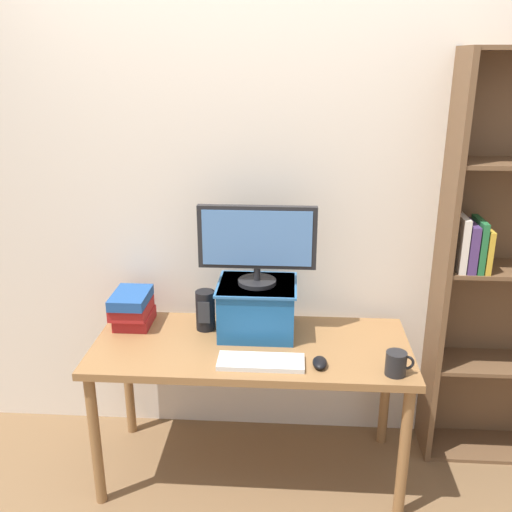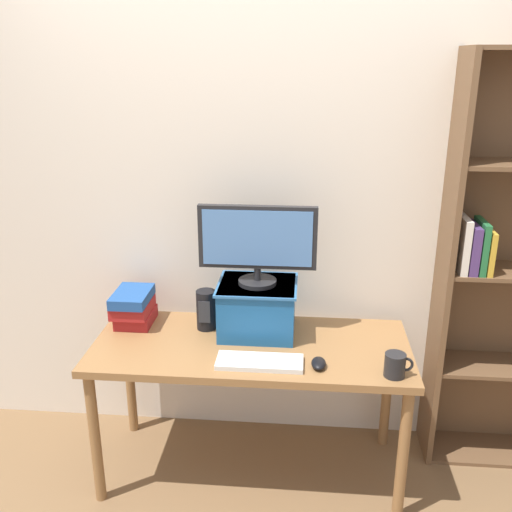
{
  "view_description": "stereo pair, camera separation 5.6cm",
  "coord_description": "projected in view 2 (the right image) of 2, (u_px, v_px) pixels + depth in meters",
  "views": [
    {
      "loc": [
        0.18,
        -2.38,
        1.99
      ],
      "look_at": [
        0.02,
        0.05,
        1.14
      ],
      "focal_mm": 40.0,
      "sensor_mm": 36.0,
      "label": 1
    },
    {
      "loc": [
        0.23,
        -2.38,
        1.99
      ],
      "look_at": [
        0.02,
        0.05,
        1.14
      ],
      "focal_mm": 40.0,
      "sensor_mm": 36.0,
      "label": 2
    }
  ],
  "objects": [
    {
      "name": "desk_speaker",
      "position": [
        206.0,
        310.0,
        2.8
      ],
      "size": [
        0.09,
        0.1,
        0.2
      ],
      "color": "black",
      "rests_on": "desk"
    },
    {
      "name": "riser_box",
      "position": [
        257.0,
        307.0,
        2.76
      ],
      "size": [
        0.38,
        0.33,
        0.25
      ],
      "color": "#195189",
      "rests_on": "desk"
    },
    {
      "name": "computer_monitor",
      "position": [
        257.0,
        242.0,
        2.65
      ],
      "size": [
        0.55,
        0.18,
        0.38
      ],
      "color": "black",
      "rests_on": "riser_box"
    },
    {
      "name": "back_wall",
      "position": [
        259.0,
        201.0,
        2.89
      ],
      "size": [
        7.0,
        0.08,
        2.6
      ],
      "color": "beige",
      "rests_on": "ground_plane"
    },
    {
      "name": "coffee_mug",
      "position": [
        395.0,
        365.0,
        2.39
      ],
      "size": [
        0.12,
        0.09,
        0.1
      ],
      "color": "black",
      "rests_on": "desk"
    },
    {
      "name": "book_stack",
      "position": [
        134.0,
        307.0,
        2.85
      ],
      "size": [
        0.19,
        0.25,
        0.18
      ],
      "color": "maroon",
      "rests_on": "desk"
    },
    {
      "name": "ground_plane",
      "position": [
        251.0,
        468.0,
        2.92
      ],
      "size": [
        12.0,
        12.0,
        0.0
      ],
      "primitive_type": "plane",
      "color": "brown"
    },
    {
      "name": "desk",
      "position": [
        251.0,
        358.0,
        2.71
      ],
      "size": [
        1.49,
        0.64,
        0.72
      ],
      "color": "olive",
      "rests_on": "ground_plane"
    },
    {
      "name": "computer_mouse",
      "position": [
        319.0,
        363.0,
        2.47
      ],
      "size": [
        0.06,
        0.1,
        0.04
      ],
      "color": "black",
      "rests_on": "desk"
    },
    {
      "name": "keyboard",
      "position": [
        260.0,
        362.0,
        2.5
      ],
      "size": [
        0.38,
        0.14,
        0.02
      ],
      "color": "silver",
      "rests_on": "desk"
    }
  ]
}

